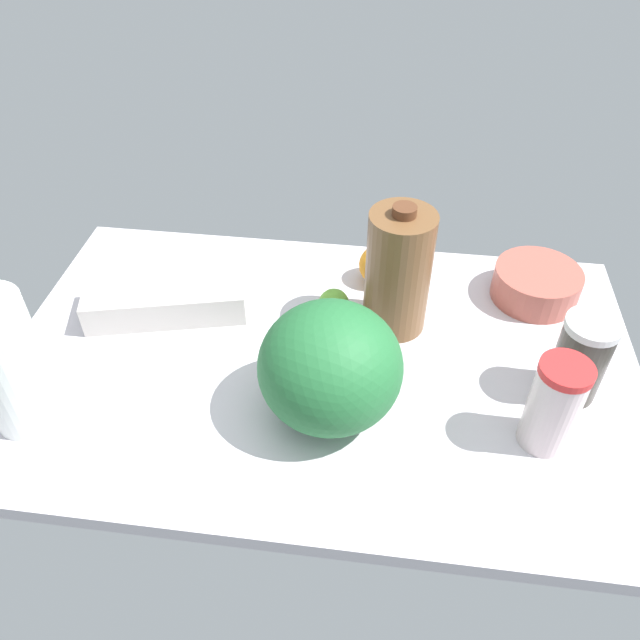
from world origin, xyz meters
The scene contains 10 objects.
countertop centered at (0.00, 0.00, 1.50)cm, with size 120.00×76.00×3.00cm, color silver.
shaker_bottle centered at (45.57, -2.25, 11.39)cm, with size 9.21×9.21×16.71cm.
watermelon centered at (3.26, -12.12, 13.81)cm, with size 24.08×24.08×21.62cm, color #236835.
egg_carton centered at (-32.85, 9.51, 6.34)cm, with size 31.83×11.86×6.68cm, color beige.
tumbler_cup centered at (39.27, -13.92, 11.76)cm, with size 8.41×8.41×17.44cm.
milk_jug centered at (-48.09, -19.94, 15.83)cm, with size 11.58×11.58×27.22cm.
mixing_bowl centered at (42.48, 24.21, 6.46)cm, with size 17.90×17.90×6.93cm, color #AA5347.
chocolate_milk_jug centered at (13.35, 12.24, 15.82)cm, with size 12.51×12.51×27.22cm.
orange_beside_bowl centered at (9.37, 25.57, 7.24)cm, with size 8.48×8.48×8.48cm, color orange.
lime_near_front centered at (1.16, 12.84, 6.13)cm, with size 6.25×6.25×6.25cm, color #6DB63A.
Camera 1 is at (10.74, -82.74, 87.92)cm, focal length 35.00 mm.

